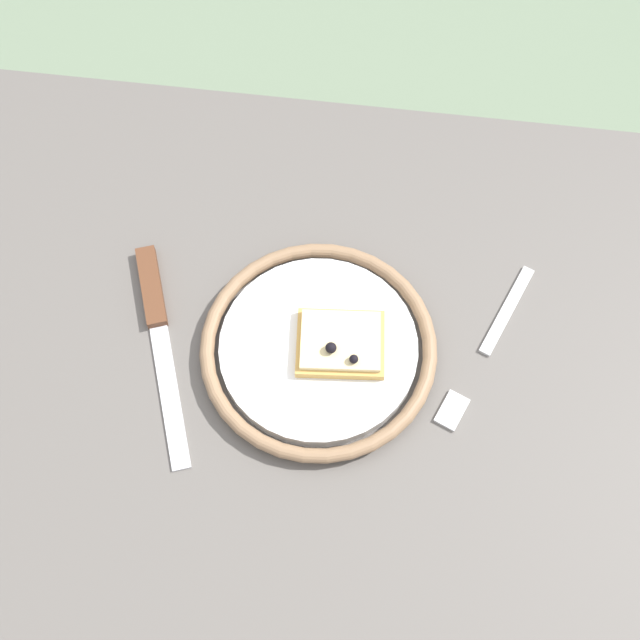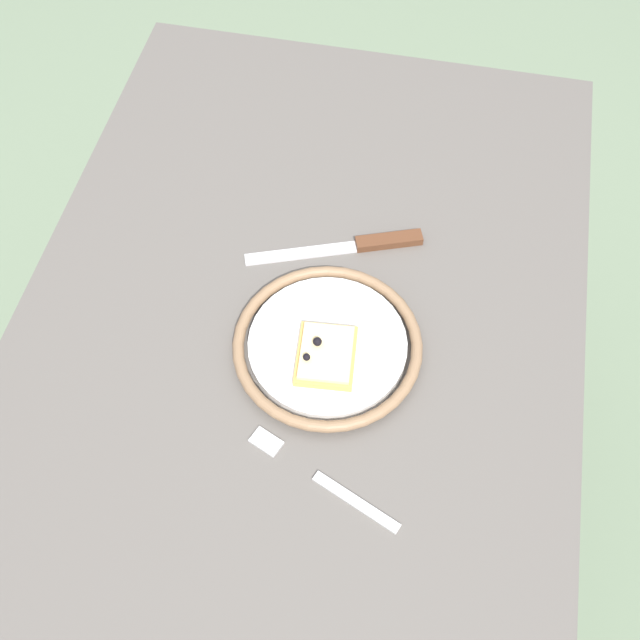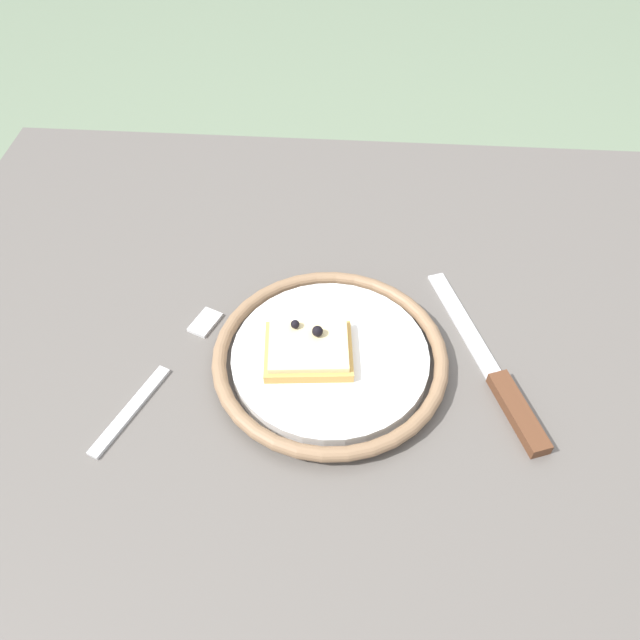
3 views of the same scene
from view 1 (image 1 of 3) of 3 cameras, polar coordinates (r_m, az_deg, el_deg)
ground_plane at (r=1.53m, az=-1.93°, el=-14.41°), size 6.00×6.00×0.00m
dining_table at (r=0.90m, az=-3.18°, el=-6.82°), size 1.03×0.72×0.74m
plate at (r=0.82m, az=-0.10°, el=-1.94°), size 0.23×0.23×0.02m
pizza_slice_near at (r=0.81m, az=1.41°, el=-1.58°), size 0.09×0.08×0.03m
knife at (r=0.86m, az=-11.17°, el=0.32°), size 0.10×0.23×0.01m
fork at (r=0.84m, az=11.38°, el=-1.89°), size 0.09×0.19×0.00m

